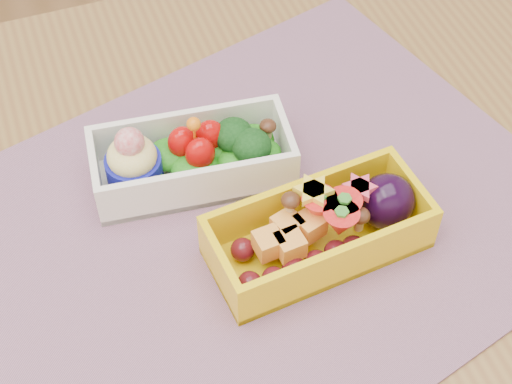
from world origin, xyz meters
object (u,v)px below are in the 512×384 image
object	(u,v)px
table	(280,302)
bento_white	(191,158)
placemat	(250,225)
bento_yellow	(323,229)

from	to	relation	value
table	bento_white	world-z (taller)	bento_white
placemat	bento_white	distance (m)	0.08
placemat	bento_white	size ratio (longest dim) A/B	2.88
table	bento_yellow	bearing A→B (deg)	-29.59
table	placemat	bearing A→B (deg)	124.35
table	placemat	world-z (taller)	placemat
table	bento_white	distance (m)	0.17
table	placemat	distance (m)	0.11
bento_yellow	placemat	bearing A→B (deg)	132.24
placemat	bento_yellow	distance (m)	0.07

